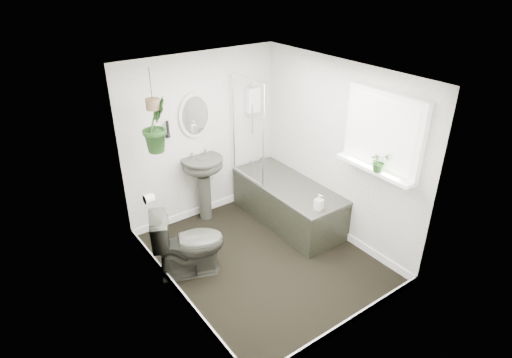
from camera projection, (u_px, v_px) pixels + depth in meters
floor at (263, 259)px, 5.33m from camera, size 2.30×2.80×0.02m
ceiling at (265, 73)px, 4.26m from camera, size 2.30×2.80×0.02m
wall_back at (202, 138)px, 5.81m from camera, size 2.30×0.02×2.30m
wall_front at (359, 235)px, 3.78m from camera, size 2.30×0.02×2.30m
wall_left at (169, 208)px, 4.19m from camera, size 0.02×2.80×2.30m
wall_right at (337, 152)px, 5.39m from camera, size 0.02×2.80×2.30m
skirting at (263, 255)px, 5.30m from camera, size 2.30×2.80×0.10m
bathtub at (288, 202)px, 5.97m from camera, size 0.72×1.72×0.58m
bath_screen at (248, 130)px, 5.69m from camera, size 0.04×0.72×1.40m
shower_box at (253, 100)px, 5.99m from camera, size 0.20×0.10×0.35m
oval_mirror at (195, 115)px, 5.56m from camera, size 0.46×0.03×0.62m
wall_sconce at (168, 129)px, 5.40m from camera, size 0.04×0.04×0.22m
toilet_roll_holder at (149, 199)px, 4.84m from camera, size 0.11×0.11×0.11m
window_recess at (383, 132)px, 4.62m from camera, size 0.08×1.00×0.90m
window_sill at (374, 169)px, 4.78m from camera, size 0.18×1.00×0.04m
window_blinds at (381, 133)px, 4.60m from camera, size 0.01×0.86×0.76m
toilet at (189, 243)px, 4.91m from camera, size 0.93×0.73×0.83m
pedestal_sink at (204, 188)px, 5.95m from camera, size 0.63×0.56×0.94m
sill_plant at (379, 162)px, 4.63m from camera, size 0.24×0.23×0.23m
hanging_plant at (155, 125)px, 4.82m from camera, size 0.44×0.43×0.62m
soap_bottle at (319, 202)px, 5.20m from camera, size 0.11×0.11×0.21m
hanging_pot at (153, 104)px, 4.70m from camera, size 0.16×0.16×0.12m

